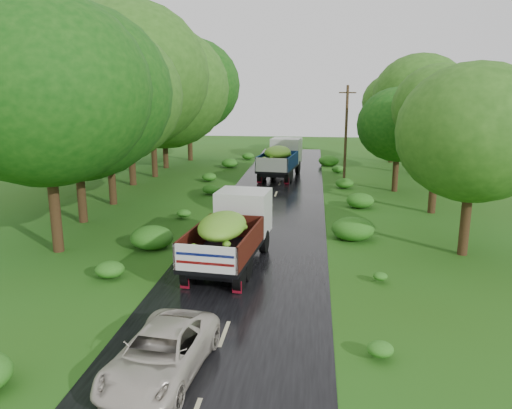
% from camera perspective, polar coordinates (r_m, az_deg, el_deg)
% --- Properties ---
extents(ground, '(120.00, 120.00, 0.00)m').
position_cam_1_polar(ground, '(15.52, -3.65, -14.58)').
color(ground, '#254C10').
rests_on(ground, ground).
extents(road, '(6.50, 80.00, 0.02)m').
position_cam_1_polar(road, '(20.01, -1.08, -7.88)').
color(road, black).
rests_on(road, ground).
extents(road_lines, '(0.12, 69.60, 0.00)m').
position_cam_1_polar(road_lines, '(20.93, -0.71, -6.86)').
color(road_lines, '#BFB78C').
rests_on(road_lines, road).
extents(truck_near, '(2.96, 6.72, 2.74)m').
position_cam_1_polar(truck_near, '(20.59, -2.74, -2.74)').
color(truck_near, black).
rests_on(truck_near, ground).
extents(truck_far, '(3.34, 7.26, 2.94)m').
position_cam_1_polar(truck_far, '(40.64, 2.91, 5.48)').
color(truck_far, black).
rests_on(truck_far, ground).
extents(car, '(2.48, 4.60, 1.23)m').
position_cam_1_polar(car, '(13.48, -10.83, -16.39)').
color(car, beige).
rests_on(car, road).
extents(utility_pole, '(1.26, 0.43, 7.32)m').
position_cam_1_polar(utility_pole, '(38.21, 10.24, 7.96)').
color(utility_pole, '#382616').
rests_on(utility_pole, ground).
extents(trees_left, '(6.70, 32.59, 10.20)m').
position_cam_1_polar(trees_left, '(37.04, -13.68, 12.82)').
color(trees_left, black).
rests_on(trees_left, ground).
extents(trees_right, '(6.43, 31.10, 8.16)m').
position_cam_1_polar(trees_right, '(37.04, 18.14, 10.25)').
color(trees_right, black).
rests_on(trees_right, ground).
extents(shrubs, '(11.90, 44.00, 0.70)m').
position_cam_1_polar(shrubs, '(28.44, 1.35, -0.67)').
color(shrubs, '#2E6918').
rests_on(shrubs, ground).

